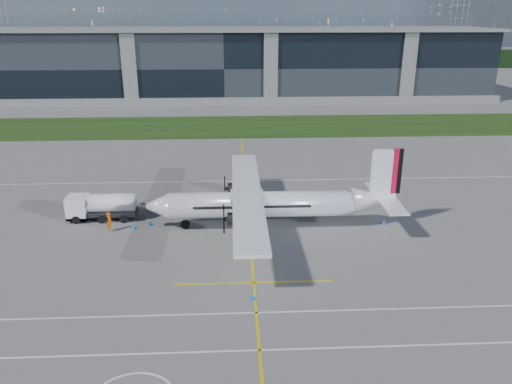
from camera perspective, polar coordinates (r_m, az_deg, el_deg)
ground at (r=81.50m, az=-3.81°, el=6.25°), size 400.00×400.00×0.00m
grass_strip at (r=89.29m, az=-3.74°, el=7.49°), size 400.00×18.00×0.04m
terminal_building at (r=119.73m, az=-3.61°, el=14.34°), size 120.00×20.00×15.00m
tree_line at (r=179.89m, az=-3.36°, el=14.84°), size 400.00×6.00×6.00m
pylon_east at (r=206.75m, az=22.11°, el=17.50°), size 9.00×4.60×30.00m
yellow_taxiway_centerline at (r=52.87m, az=-1.02°, el=-1.51°), size 0.20×70.00×0.01m
white_lane_line at (r=31.83m, az=-5.27°, el=-17.72°), size 90.00×0.15×0.01m
turboprop_aircraft at (r=46.26m, az=1.74°, el=0.26°), size 24.28×25.18×7.55m
fuel_tanker_truck at (r=51.31m, az=-17.72°, el=-1.63°), size 7.00×2.27×2.62m
baggage_tug at (r=52.42m, az=-15.28°, el=-1.45°), size 2.83×1.70×1.70m
ground_crew_person at (r=48.37m, az=-16.42°, el=-3.13°), size 0.71×0.93×2.14m
safety_cone_tail at (r=49.61m, az=14.40°, el=-3.37°), size 0.36×0.36×0.50m
safety_cone_nose_stbd at (r=49.04m, az=-12.04°, el=-3.45°), size 0.36×0.36×0.50m
safety_cone_portwing at (r=36.37m, az=-0.37°, el=-11.82°), size 0.36×0.36×0.50m
safety_cone_fwd at (r=48.72m, az=-13.82°, el=-3.76°), size 0.36×0.36×0.50m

